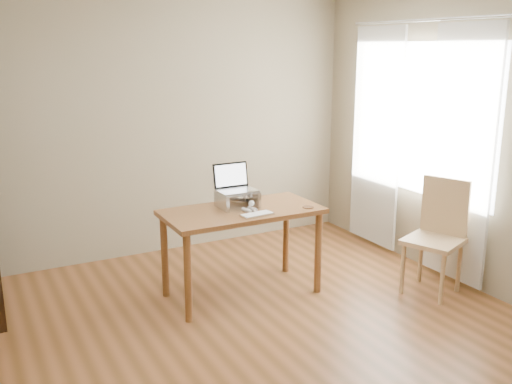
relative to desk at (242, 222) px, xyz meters
name	(u,v)px	position (x,y,z in m)	size (l,w,h in m)	color
room	(284,164)	(-0.12, -0.88, 0.66)	(4.04, 4.54, 2.64)	brown
curtains	(415,144)	(1.77, -0.09, 0.53)	(0.03, 1.90, 2.25)	white
desk	(242,222)	(0.00, 0.00, 0.00)	(1.30, 0.65, 0.75)	brown
laptop_stand	(237,197)	(0.00, 0.08, 0.19)	(0.32, 0.25, 0.13)	silver
laptop	(234,184)	(0.00, 0.14, 0.30)	(0.31, 0.26, 0.22)	silver
keyboard	(257,215)	(0.02, -0.22, 0.12)	(0.28, 0.14, 0.02)	silver
coaster	(308,207)	(0.51, -0.21, 0.11)	(0.09, 0.09, 0.01)	brown
cat	(236,198)	(0.00, 0.11, 0.17)	(0.25, 0.49, 0.16)	#433934
chair	(440,233)	(1.51, -0.73, -0.12)	(0.56, 0.56, 0.97)	tan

